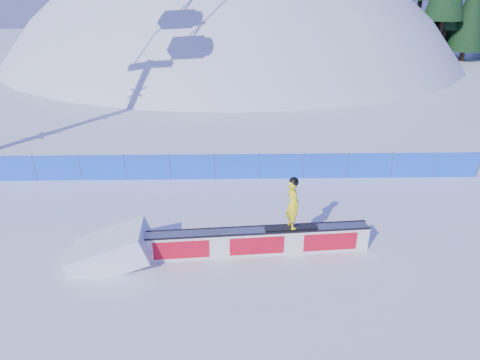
{
  "coord_description": "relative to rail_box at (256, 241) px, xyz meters",
  "views": [
    {
      "loc": [
        -0.21,
        -13.2,
        8.0
      ],
      "look_at": [
        0.07,
        0.45,
        1.79
      ],
      "focal_mm": 32.0,
      "sensor_mm": 36.0,
      "label": 1
    }
  ],
  "objects": [
    {
      "name": "snowboarder",
      "position": [
        1.14,
        0.09,
        1.33
      ],
      "size": [
        1.72,
        0.7,
        1.78
      ],
      "rotation": [
        0.0,
        0.0,
        1.91
      ],
      "color": "black",
      "rests_on": "rail_box"
    },
    {
      "name": "snow_ramp",
      "position": [
        -4.61,
        -0.35,
        -0.44
      ],
      "size": [
        2.71,
        1.81,
        1.62
      ],
      "primitive_type": null,
      "rotation": [
        0.0,
        -0.31,
        0.08
      ],
      "color": "white",
      "rests_on": "ground"
    },
    {
      "name": "ground",
      "position": [
        -0.55,
        1.41,
        -0.44
      ],
      "size": [
        160.0,
        160.0,
        0.0
      ],
      "primitive_type": "plane",
      "color": "white",
      "rests_on": "ground"
    },
    {
      "name": "snow_hill",
      "position": [
        -0.55,
        43.41,
        -18.44
      ],
      "size": [
        64.0,
        64.0,
        64.0
      ],
      "color": "white",
      "rests_on": "ground"
    },
    {
      "name": "rail_box",
      "position": [
        0.0,
        0.0,
        0.0
      ],
      "size": [
        7.42,
        1.08,
        0.89
      ],
      "rotation": [
        0.0,
        0.0,
        0.08
      ],
      "color": "white",
      "rests_on": "ground"
    },
    {
      "name": "safety_fence",
      "position": [
        -0.55,
        5.91,
        0.16
      ],
      "size": [
        22.05,
        0.05,
        1.3
      ],
      "color": "blue",
      "rests_on": "ground"
    }
  ]
}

